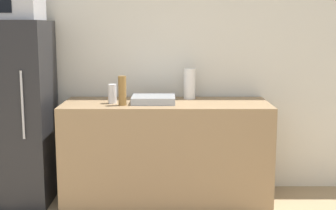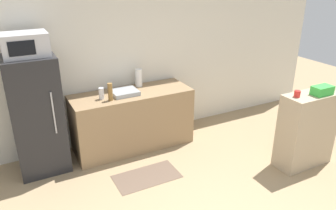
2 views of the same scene
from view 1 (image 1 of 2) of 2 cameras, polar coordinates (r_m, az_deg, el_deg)
name	(u,v)px [view 1 (image 1 of 2)]	position (r m, az deg, el deg)	size (l,w,h in m)	color
wall_back	(151,54)	(4.45, -2.10, 6.27)	(8.00, 0.06, 2.60)	silver
refrigerator	(14,113)	(4.35, -18.21, -0.88)	(0.64, 0.63, 1.61)	#232326
microwave	(8,3)	(4.28, -18.89, 11.67)	(0.54, 0.41, 0.29)	#BCBCC1
counter	(166,152)	(4.20, -0.21, -5.72)	(1.81, 0.67, 0.90)	#937551
sink_basin	(154,99)	(4.08, -1.76, 0.70)	(0.38, 0.34, 0.06)	#9EA3A8
bottle_tall	(122,91)	(3.95, -5.58, 1.75)	(0.07, 0.07, 0.25)	olive
bottle_short	(113,94)	(4.07, -6.78, 1.37)	(0.07, 0.07, 0.17)	silver
paper_towel_roll	(190,84)	(4.30, 2.65, 2.61)	(0.11, 0.11, 0.28)	white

